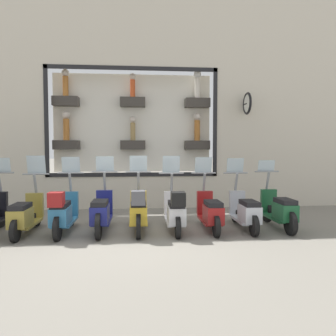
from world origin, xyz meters
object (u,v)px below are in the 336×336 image
Objects in this scene: scooter_navy_5 at (101,212)px; scooter_olive_7 at (25,215)px; scooter_yellow_4 at (138,211)px; scooter_green_0 at (280,210)px; scooter_red_2 at (210,212)px; scooter_white_3 at (175,211)px; scooter_teal_6 at (63,213)px; scooter_silver_1 at (245,212)px.

scooter_olive_7 reaches higher than scooter_navy_5.
scooter_green_0 is at bearing -89.00° from scooter_yellow_4.
scooter_red_2 is 3.98m from scooter_olive_7.
scooter_white_3 is (-0.06, 0.80, 0.04)m from scooter_red_2.
scooter_navy_5 reaches higher than scooter_red_2.
scooter_white_3 is at bearing -90.79° from scooter_yellow_4.
scooter_white_3 is at bearing -90.16° from scooter_teal_6.
scooter_olive_7 reaches higher than scooter_white_3.
scooter_teal_6 is at bearing 94.73° from scooter_navy_5.
scooter_green_0 is 1.01× the size of scooter_white_3.
scooter_green_0 is at bearing -90.09° from scooter_navy_5.
scooter_teal_6 is (-0.06, 3.19, 0.06)m from scooter_red_2.
scooter_navy_5 is at bearing -85.27° from scooter_teal_6.
scooter_olive_7 is (0.07, 3.19, -0.04)m from scooter_white_3.
scooter_green_0 is 1.01× the size of scooter_red_2.
scooter_white_3 is 2.39m from scooter_teal_6.
scooter_navy_5 is 1.01× the size of scooter_olive_7.
scooter_green_0 is 1.01× the size of scooter_olive_7.
scooter_yellow_4 reaches higher than scooter_red_2.
scooter_red_2 is at bearing -88.08° from scooter_yellow_4.
scooter_silver_1 is (-0.00, 0.80, -0.02)m from scooter_green_0.
scooter_yellow_4 is (-0.05, 2.39, 0.07)m from scooter_silver_1.
scooter_navy_5 reaches higher than scooter_silver_1.
scooter_white_3 is 1.59m from scooter_navy_5.
scooter_silver_1 is 1.00× the size of scooter_white_3.
scooter_silver_1 is at bearing -88.75° from scooter_yellow_4.
scooter_white_3 reaches higher than scooter_red_2.
scooter_white_3 is at bearing 94.62° from scooter_red_2.
scooter_silver_1 is 4.78m from scooter_olive_7.
scooter_white_3 is at bearing 91.60° from scooter_green_0.
scooter_white_3 is at bearing 92.28° from scooter_silver_1.
scooter_navy_5 is at bearing 89.91° from scooter_green_0.
scooter_silver_1 is 0.99× the size of scooter_navy_5.
scooter_green_0 is 0.80m from scooter_silver_1.
scooter_green_0 is 1.00× the size of scooter_teal_6.
scooter_teal_6 is (-0.06, 4.78, 0.04)m from scooter_green_0.
scooter_red_2 is at bearing -90.20° from scooter_navy_5.
scooter_teal_6 is at bearing -94.23° from scooter_olive_7.
scooter_yellow_4 reaches higher than scooter_teal_6.
scooter_yellow_4 is at bearing 91.25° from scooter_silver_1.
scooter_navy_5 is at bearing 87.39° from scooter_white_3.
scooter_olive_7 reaches higher than scooter_green_0.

